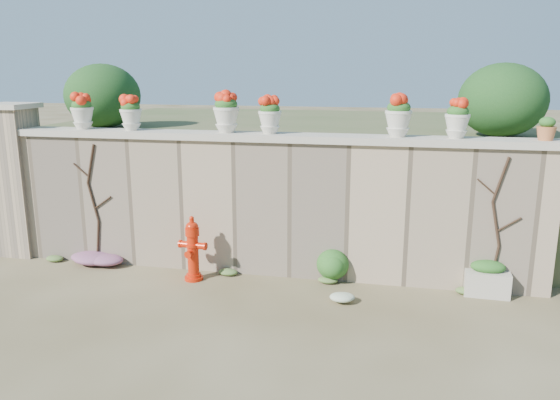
% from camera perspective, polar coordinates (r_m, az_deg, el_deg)
% --- Properties ---
extents(ground, '(80.00, 80.00, 0.00)m').
position_cam_1_polar(ground, '(6.82, -5.18, -12.64)').
color(ground, brown).
rests_on(ground, ground).
extents(stone_wall, '(8.00, 0.40, 2.00)m').
position_cam_1_polar(stone_wall, '(8.11, -1.60, -0.78)').
color(stone_wall, '#9D8669').
rests_on(stone_wall, ground).
extents(wall_cap, '(8.10, 0.52, 0.10)m').
position_cam_1_polar(wall_cap, '(7.92, -1.65, 6.60)').
color(wall_cap, beige).
rests_on(wall_cap, stone_wall).
extents(gate_pillar, '(0.72, 0.72, 2.48)m').
position_cam_1_polar(gate_pillar, '(9.87, -25.73, 1.97)').
color(gate_pillar, '#9D8669').
rests_on(gate_pillar, ground).
extents(raised_fill, '(9.00, 6.00, 2.00)m').
position_cam_1_polar(raised_fill, '(11.18, 2.27, 3.16)').
color(raised_fill, '#384C23').
rests_on(raised_fill, ground).
extents(back_shrub_left, '(1.30, 1.30, 1.10)m').
position_cam_1_polar(back_shrub_left, '(10.20, -18.03, 10.31)').
color(back_shrub_left, '#143814').
rests_on(back_shrub_left, raised_fill).
extents(back_shrub_right, '(1.30, 1.30, 1.10)m').
position_cam_1_polar(back_shrub_right, '(8.98, 22.22, 9.64)').
color(back_shrub_right, '#143814').
rests_on(back_shrub_right, raised_fill).
extents(vine_left, '(0.60, 0.04, 1.91)m').
position_cam_1_polar(vine_left, '(8.92, -18.87, -0.26)').
color(vine_left, black).
rests_on(vine_left, ground).
extents(vine_right, '(0.60, 0.04, 1.91)m').
position_cam_1_polar(vine_right, '(7.81, 21.71, -2.39)').
color(vine_right, black).
rests_on(vine_right, ground).
extents(fire_hydrant, '(0.41, 0.29, 0.95)m').
position_cam_1_polar(fire_hydrant, '(8.01, -9.11, -5.01)').
color(fire_hydrant, red).
rests_on(fire_hydrant, ground).
extents(planter_box, '(0.60, 0.37, 0.49)m').
position_cam_1_polar(planter_box, '(8.00, 20.81, -7.71)').
color(planter_box, beige).
rests_on(planter_box, ground).
extents(green_shrub, '(0.62, 0.56, 0.59)m').
position_cam_1_polar(green_shrub, '(7.87, 5.21, -6.65)').
color(green_shrub, '#1E5119').
rests_on(green_shrub, ground).
extents(magenta_clump, '(0.92, 0.61, 0.24)m').
position_cam_1_polar(magenta_clump, '(9.07, -18.80, -5.76)').
color(magenta_clump, '#B3239D').
rests_on(magenta_clump, ground).
extents(white_flowers, '(0.51, 0.41, 0.18)m').
position_cam_1_polar(white_flowers, '(7.33, 6.53, -9.98)').
color(white_flowers, white).
rests_on(white_flowers, ground).
extents(urn_pot_0, '(0.34, 0.34, 0.54)m').
position_cam_1_polar(urn_pot_0, '(9.01, -19.97, 8.66)').
color(urn_pot_0, beige).
rests_on(urn_pot_0, wall_cap).
extents(urn_pot_1, '(0.33, 0.33, 0.51)m').
position_cam_1_polar(urn_pot_1, '(8.61, -15.32, 8.72)').
color(urn_pot_1, beige).
rests_on(urn_pot_1, wall_cap).
extents(urn_pot_2, '(0.38, 0.38, 0.59)m').
position_cam_1_polar(urn_pot_2, '(8.04, -5.64, 9.11)').
color(urn_pot_2, beige).
rests_on(urn_pot_2, wall_cap).
extents(urn_pot_3, '(0.33, 0.33, 0.52)m').
position_cam_1_polar(urn_pot_3, '(7.87, -1.07, 8.81)').
color(urn_pot_3, beige).
rests_on(urn_pot_3, wall_cap).
extents(urn_pot_4, '(0.37, 0.37, 0.57)m').
position_cam_1_polar(urn_pot_4, '(7.66, 12.27, 8.58)').
color(urn_pot_4, beige).
rests_on(urn_pot_4, wall_cap).
extents(urn_pot_5, '(0.33, 0.33, 0.52)m').
position_cam_1_polar(urn_pot_5, '(7.71, 18.03, 8.05)').
color(urn_pot_5, beige).
rests_on(urn_pot_5, wall_cap).
extents(terracotta_pot, '(0.25, 0.25, 0.29)m').
position_cam_1_polar(terracotta_pot, '(7.91, 26.08, 6.60)').
color(terracotta_pot, '#B16436').
rests_on(terracotta_pot, wall_cap).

